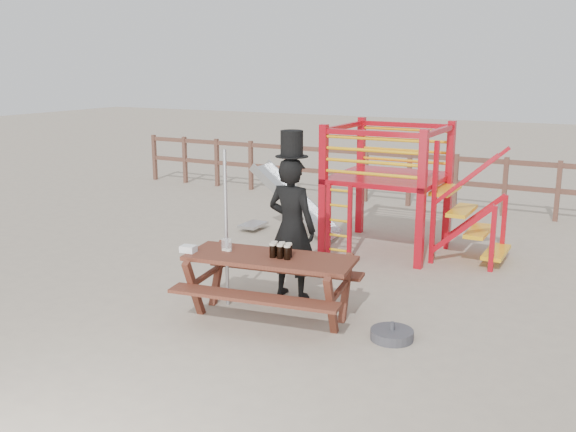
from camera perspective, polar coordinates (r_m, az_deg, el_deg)
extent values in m
plane|color=tan|center=(7.87, -1.67, -9.15)|extent=(60.00, 60.00, 0.00)
cube|color=brown|center=(13.92, 12.76, 5.13)|extent=(15.00, 0.06, 0.10)
cube|color=brown|center=(14.00, 12.65, 3.09)|extent=(15.00, 0.06, 0.10)
cube|color=brown|center=(17.51, -11.78, 5.12)|extent=(0.09, 0.09, 1.20)
cube|color=brown|center=(16.89, -9.15, 4.94)|extent=(0.09, 0.09, 1.20)
cube|color=brown|center=(16.31, -6.33, 4.74)|extent=(0.09, 0.09, 1.20)
cube|color=brown|center=(15.77, -3.32, 4.51)|extent=(0.09, 0.09, 1.20)
cube|color=brown|center=(15.28, -0.10, 4.25)|extent=(0.09, 0.09, 1.20)
cube|color=brown|center=(14.84, 3.31, 3.95)|extent=(0.09, 0.09, 1.20)
cube|color=brown|center=(14.46, 6.92, 3.63)|extent=(0.09, 0.09, 1.20)
cube|color=brown|center=(14.14, 10.70, 3.27)|extent=(0.09, 0.09, 1.20)
cube|color=brown|center=(13.88, 14.64, 2.89)|extent=(0.09, 0.09, 1.20)
cube|color=brown|center=(13.69, 18.71, 2.48)|extent=(0.09, 0.09, 1.20)
cube|color=brown|center=(13.57, 22.86, 2.04)|extent=(0.09, 0.09, 1.20)
cube|color=#B80C19|center=(10.23, 3.14, 2.27)|extent=(0.12, 0.12, 2.10)
cube|color=#B80C19|center=(9.68, 11.76, 1.37)|extent=(0.12, 0.12, 2.10)
cube|color=#B80C19|center=(11.67, 6.46, 3.58)|extent=(0.12, 0.12, 2.10)
cube|color=#B80C19|center=(11.20, 14.10, 2.85)|extent=(0.12, 0.12, 2.10)
cube|color=#B80C19|center=(10.64, 8.90, 3.38)|extent=(1.72, 1.72, 0.08)
cube|color=#B80C19|center=(9.78, 7.50, 7.30)|extent=(1.60, 0.08, 0.08)
cube|color=#B80C19|center=(11.29, 10.40, 7.98)|extent=(1.60, 0.08, 0.08)
cube|color=#B80C19|center=(10.82, 5.01, 7.93)|extent=(0.08, 1.60, 0.08)
cube|color=#B80C19|center=(10.30, 13.29, 7.36)|extent=(0.08, 1.60, 0.08)
cylinder|color=yellow|center=(9.86, 7.39, 3.72)|extent=(1.50, 0.05, 0.05)
cylinder|color=yellow|center=(11.36, 10.27, 4.87)|extent=(1.50, 0.05, 0.05)
cylinder|color=yellow|center=(9.83, 7.42, 4.75)|extent=(1.50, 0.05, 0.05)
cylinder|color=yellow|center=(11.33, 10.31, 5.77)|extent=(1.50, 0.05, 0.05)
cylinder|color=yellow|center=(9.81, 7.45, 5.79)|extent=(1.50, 0.05, 0.05)
cylinder|color=yellow|center=(11.31, 10.34, 6.67)|extent=(1.50, 0.05, 0.05)
cylinder|color=yellow|center=(9.79, 7.48, 6.83)|extent=(1.50, 0.05, 0.05)
cylinder|color=yellow|center=(11.29, 10.38, 7.58)|extent=(1.50, 0.05, 0.05)
cube|color=#B80C19|center=(10.12, 3.62, -0.47)|extent=(0.06, 0.06, 1.20)
cube|color=#B80C19|center=(9.98, 5.50, -0.70)|extent=(0.06, 0.06, 1.20)
cylinder|color=yellow|center=(10.17, 4.51, -3.04)|extent=(0.36, 0.04, 0.04)
cylinder|color=yellow|center=(10.10, 4.53, -1.74)|extent=(0.36, 0.04, 0.04)
cylinder|color=yellow|center=(10.04, 4.56, -0.41)|extent=(0.36, 0.04, 0.04)
cylinder|color=yellow|center=(9.99, 4.58, 0.92)|extent=(0.36, 0.04, 0.04)
cylinder|color=yellow|center=(9.94, 4.61, 2.27)|extent=(0.36, 0.04, 0.04)
cube|color=yellow|center=(10.39, 13.82, 2.24)|extent=(0.30, 0.90, 0.06)
cube|color=yellow|center=(10.39, 15.22, 0.47)|extent=(0.30, 0.90, 0.06)
cube|color=yellow|center=(10.40, 16.62, -1.31)|extent=(0.30, 0.90, 0.06)
cube|color=yellow|center=(10.43, 18.02, -3.08)|extent=(0.30, 0.90, 0.06)
cube|color=#B80C19|center=(9.98, 15.24, -1.12)|extent=(0.95, 0.08, 0.86)
cube|color=#B80C19|center=(10.83, 16.32, -0.06)|extent=(0.95, 0.08, 0.86)
cube|color=#BABDC2|center=(11.40, 0.71, 1.23)|extent=(1.53, 0.55, 1.21)
cube|color=#BABDC2|center=(11.16, 0.07, 1.18)|extent=(1.58, 0.04, 1.28)
cube|color=#BABDC2|center=(11.63, 1.32, 1.67)|extent=(1.58, 0.04, 1.28)
cube|color=#BABDC2|center=(11.95, -3.14, -0.78)|extent=(0.35, 0.55, 0.05)
cube|color=brown|center=(7.66, -1.61, -3.77)|extent=(2.10, 1.04, 0.05)
cube|color=brown|center=(7.27, -3.17, -7.25)|extent=(2.03, 0.58, 0.04)
cube|color=brown|center=(8.24, -0.21, -4.72)|extent=(2.03, 0.58, 0.04)
cube|color=brown|center=(8.11, -7.26, -5.80)|extent=(0.26, 1.21, 0.72)
cube|color=brown|center=(7.54, 4.54, -7.26)|extent=(0.26, 1.21, 0.72)
imported|color=black|center=(8.32, 0.33, -1.10)|extent=(0.71, 0.50, 1.87)
cube|color=#0D971F|center=(8.39, 0.87, 0.60)|extent=(0.08, 0.03, 0.44)
cylinder|color=black|center=(8.14, 0.34, 5.32)|extent=(0.42, 0.42, 0.01)
cylinder|color=black|center=(8.12, 0.34, 6.50)|extent=(0.29, 0.29, 0.32)
cube|color=white|center=(8.22, 0.87, 7.38)|extent=(0.15, 0.01, 0.04)
cylinder|color=#B2B2B7|center=(8.05, -5.51, -1.18)|extent=(0.04, 0.04, 2.00)
cylinder|color=#3D3C42|center=(7.39, 9.22, -10.37)|extent=(0.48, 0.48, 0.11)
cylinder|color=#3D3C42|center=(7.35, 9.25, -9.64)|extent=(0.06, 0.06, 0.09)
cube|color=white|center=(7.90, -8.85, -2.90)|extent=(0.20, 0.16, 0.08)
cylinder|color=black|center=(7.58, -1.37, -3.16)|extent=(0.08, 0.08, 0.15)
cylinder|color=beige|center=(7.56, -1.37, -2.53)|extent=(0.08, 0.08, 0.02)
cylinder|color=black|center=(7.55, -0.71, -3.23)|extent=(0.08, 0.08, 0.15)
cylinder|color=beige|center=(7.52, -0.72, -2.61)|extent=(0.08, 0.08, 0.02)
cylinder|color=black|center=(7.50, -0.08, -3.33)|extent=(0.08, 0.08, 0.15)
cylinder|color=beige|center=(7.48, -0.08, -2.70)|extent=(0.08, 0.08, 0.02)
cylinder|color=black|center=(7.66, -1.21, -2.98)|extent=(0.08, 0.08, 0.15)
cylinder|color=beige|center=(7.64, -1.22, -2.36)|extent=(0.08, 0.08, 0.02)
cylinder|color=black|center=(7.64, -0.53, -3.04)|extent=(0.08, 0.08, 0.15)
cylinder|color=beige|center=(7.61, -0.54, -2.42)|extent=(0.08, 0.08, 0.02)
cylinder|color=black|center=(7.60, 0.07, -3.13)|extent=(0.08, 0.08, 0.15)
cylinder|color=beige|center=(7.57, 0.07, -2.50)|extent=(0.08, 0.08, 0.02)
cylinder|color=silver|center=(7.87, -5.30, -2.59)|extent=(0.08, 0.08, 0.15)
cylinder|color=beige|center=(7.89, -5.29, -3.05)|extent=(0.07, 0.07, 0.02)
cylinder|color=silver|center=(7.91, -5.66, -2.53)|extent=(0.08, 0.08, 0.15)
cylinder|color=beige|center=(7.92, -5.65, -2.98)|extent=(0.07, 0.07, 0.02)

